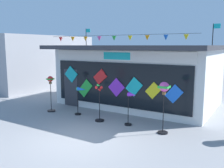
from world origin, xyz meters
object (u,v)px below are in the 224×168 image
at_px(wind_spinner_center_right, 131,104).
at_px(wind_spinner_right, 164,93).
at_px(wind_spinner_far_left, 51,87).
at_px(wind_spinner_center_left, 99,104).
at_px(kite_shop_building, 139,74).
at_px(wind_spinner_left, 80,96).

relative_size(wind_spinner_center_right, wind_spinner_right, 0.71).
relative_size(wind_spinner_far_left, wind_spinner_center_left, 1.08).
relative_size(kite_shop_building, wind_spinner_far_left, 4.74).
height_order(wind_spinner_far_left, wind_spinner_left, wind_spinner_far_left).
bearing_deg(wind_spinner_center_right, wind_spinner_center_left, -172.92).
bearing_deg(wind_spinner_center_right, wind_spinner_left, 176.83).
height_order(kite_shop_building, wind_spinner_right, kite_shop_building).
bearing_deg(wind_spinner_far_left, wind_spinner_center_left, -1.88).
xyz_separation_m(wind_spinner_left, wind_spinner_right, (4.19, -0.32, 0.61)).
height_order(wind_spinner_far_left, wind_spinner_center_left, wind_spinner_far_left).
height_order(kite_shop_building, wind_spinner_center_left, kite_shop_building).
bearing_deg(wind_spinner_left, kite_shop_building, 71.14).
height_order(wind_spinner_far_left, wind_spinner_right, wind_spinner_right).
bearing_deg(wind_spinner_far_left, wind_spinner_left, 7.86).
height_order(wind_spinner_left, wind_spinner_center_left, wind_spinner_center_left).
relative_size(wind_spinner_left, wind_spinner_center_right, 0.96).
bearing_deg(wind_spinner_left, wind_spinner_center_left, -14.24).
height_order(wind_spinner_center_left, wind_spinner_center_right, wind_spinner_center_left).
bearing_deg(kite_shop_building, wind_spinner_center_right, -69.14).
distance_m(wind_spinner_center_left, wind_spinner_center_right, 1.46).
xyz_separation_m(kite_shop_building, wind_spinner_center_right, (1.47, -3.86, -0.75)).
distance_m(wind_spinner_far_left, wind_spinner_right, 5.88).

